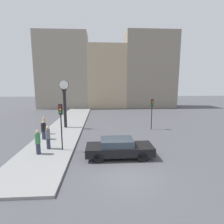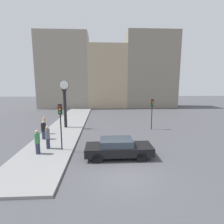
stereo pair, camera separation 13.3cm
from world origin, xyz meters
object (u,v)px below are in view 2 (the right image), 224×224
(pedestrian_green_hoodie, at_px, (37,142))
(pedestrian_grey_jacket, at_px, (48,137))
(pedestrian_tan_coat, at_px, (44,125))
(pedestrian_black_jacket, at_px, (44,130))
(street_clock, at_px, (65,104))
(traffic_light_near, at_px, (60,117))
(traffic_light_far, at_px, (152,108))
(sedan_car, at_px, (118,148))

(pedestrian_green_hoodie, xyz_separation_m, pedestrian_grey_jacket, (0.42, 0.99, 0.03))
(pedestrian_tan_coat, distance_m, pedestrian_grey_jacket, 4.41)
(pedestrian_green_hoodie, bearing_deg, pedestrian_black_jacket, 101.26)
(street_clock, height_order, pedestrian_tan_coat, street_clock)
(pedestrian_green_hoodie, height_order, pedestrian_grey_jacket, pedestrian_grey_jacket)
(traffic_light_near, distance_m, street_clock, 7.05)
(traffic_light_near, height_order, pedestrian_green_hoodie, traffic_light_near)
(traffic_light_far, xyz_separation_m, pedestrian_grey_jacket, (-9.76, -5.81, -1.41))
(sedan_car, height_order, pedestrian_tan_coat, pedestrian_tan_coat)
(sedan_car, relative_size, street_clock, 0.87)
(sedan_car, xyz_separation_m, pedestrian_tan_coat, (-6.89, 5.69, 0.31))
(traffic_light_near, distance_m, pedestrian_tan_coat, 5.43)
(sedan_car, bearing_deg, pedestrian_green_hoodie, 174.26)
(sedan_car, bearing_deg, traffic_light_near, 163.12)
(pedestrian_grey_jacket, bearing_deg, pedestrian_black_jacket, 114.50)
(traffic_light_far, bearing_deg, street_clock, 174.96)
(pedestrian_tan_coat, bearing_deg, pedestrian_green_hoodie, -77.21)
(traffic_light_near, xyz_separation_m, street_clock, (-1.13, 6.96, 0.14))
(pedestrian_black_jacket, bearing_deg, street_clock, 75.62)
(traffic_light_near, xyz_separation_m, pedestrian_black_jacket, (-2.21, 2.71, -1.70))
(traffic_light_near, bearing_deg, traffic_light_far, 35.21)
(pedestrian_black_jacket, bearing_deg, pedestrian_green_hoodie, -78.74)
(street_clock, bearing_deg, pedestrian_tan_coat, -121.62)
(pedestrian_black_jacket, distance_m, pedestrian_green_hoodie, 3.48)
(traffic_light_near, distance_m, pedestrian_grey_jacket, 1.98)
(traffic_light_near, xyz_separation_m, pedestrian_grey_jacket, (-1.11, 0.29, -1.61))
(pedestrian_black_jacket, relative_size, pedestrian_tan_coat, 0.98)
(pedestrian_black_jacket, height_order, pedestrian_green_hoodie, pedestrian_green_hoodie)
(pedestrian_green_hoodie, bearing_deg, traffic_light_far, 33.73)
(sedan_car, distance_m, street_clock, 10.03)
(traffic_light_near, height_order, pedestrian_black_jacket, traffic_light_near)
(traffic_light_far, height_order, pedestrian_grey_jacket, traffic_light_far)
(pedestrian_black_jacket, height_order, pedestrian_tan_coat, pedestrian_tan_coat)
(pedestrian_tan_coat, bearing_deg, pedestrian_grey_jacket, -68.97)
(sedan_car, relative_size, pedestrian_tan_coat, 2.71)
(sedan_car, height_order, traffic_light_near, traffic_light_near)
(traffic_light_far, height_order, pedestrian_black_jacket, traffic_light_far)
(traffic_light_near, distance_m, pedestrian_black_jacket, 3.89)
(sedan_car, bearing_deg, traffic_light_far, 58.92)
(pedestrian_grey_jacket, bearing_deg, traffic_light_near, -14.72)
(pedestrian_black_jacket, xyz_separation_m, pedestrian_tan_coat, (-0.48, 1.70, 0.04))
(pedestrian_black_jacket, xyz_separation_m, pedestrian_green_hoodie, (0.68, -3.41, 0.05))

